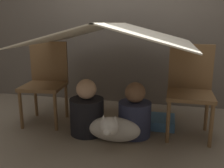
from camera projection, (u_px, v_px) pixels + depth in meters
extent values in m
plane|color=gray|center=(109.00, 134.00, 2.56)|extent=(8.80, 8.80, 0.00)
cube|color=#6B6056|center=(128.00, 12.00, 3.31)|extent=(7.00, 0.05, 2.50)
cylinder|color=brown|center=(21.00, 110.00, 2.65)|extent=(0.04, 0.04, 0.41)
cylinder|color=brown|center=(56.00, 112.00, 2.61)|extent=(0.04, 0.04, 0.41)
cylinder|color=brown|center=(36.00, 100.00, 3.02)|extent=(0.04, 0.04, 0.41)
cylinder|color=brown|center=(66.00, 101.00, 2.97)|extent=(0.04, 0.04, 0.41)
cube|color=brown|center=(44.00, 86.00, 2.76)|extent=(0.48, 0.48, 0.04)
cube|color=brown|center=(49.00, 61.00, 2.90)|extent=(0.44, 0.08, 0.46)
cylinder|color=brown|center=(168.00, 122.00, 2.34)|extent=(0.04, 0.04, 0.41)
cylinder|color=brown|center=(211.00, 126.00, 2.25)|extent=(0.04, 0.04, 0.41)
cylinder|color=brown|center=(169.00, 109.00, 2.70)|extent=(0.04, 0.04, 0.41)
cylinder|color=brown|center=(206.00, 112.00, 2.61)|extent=(0.04, 0.04, 0.41)
cube|color=brown|center=(190.00, 95.00, 2.42)|extent=(0.45, 0.45, 0.04)
cube|color=brown|center=(191.00, 67.00, 2.55)|extent=(0.44, 0.04, 0.46)
cube|color=silver|center=(75.00, 33.00, 2.53)|extent=(0.78, 1.34, 0.21)
cube|color=silver|center=(152.00, 34.00, 2.37)|extent=(0.78, 1.34, 0.21)
cube|color=silver|center=(112.00, 23.00, 2.43)|extent=(0.04, 1.34, 0.01)
cylinder|color=black|center=(87.00, 116.00, 2.55)|extent=(0.35, 0.35, 0.37)
sphere|color=#D6A884|center=(86.00, 89.00, 2.48)|extent=(0.20, 0.20, 0.20)
cylinder|color=#2D3351|center=(135.00, 119.00, 2.50)|extent=(0.33, 0.33, 0.35)
sphere|color=brown|center=(135.00, 92.00, 2.44)|extent=(0.20, 0.20, 0.20)
ellipsoid|color=silver|center=(114.00, 129.00, 2.38)|extent=(0.51, 0.19, 0.24)
sphere|color=silver|center=(109.00, 127.00, 2.18)|extent=(0.17, 0.17, 0.17)
ellipsoid|color=silver|center=(107.00, 132.00, 2.11)|extent=(0.07, 0.09, 0.06)
cone|color=silver|center=(103.00, 119.00, 2.17)|extent=(0.06, 0.06, 0.08)
cone|color=silver|center=(115.00, 120.00, 2.15)|extent=(0.06, 0.06, 0.08)
cube|color=#4C7FB2|center=(155.00, 121.00, 2.77)|extent=(0.42, 0.34, 0.10)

